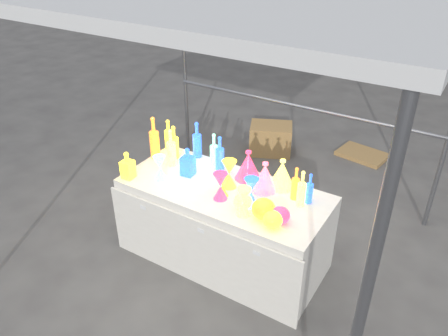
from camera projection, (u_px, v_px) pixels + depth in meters
The scene contains 29 objects.
ground at pixel (224, 256), 4.09m from camera, with size 80.00×80.00×0.00m, color slate.
display_table at pixel (223, 224), 3.90m from camera, with size 1.84×0.83×0.75m.
cardboard_box_closed at pixel (271, 139), 5.79m from camera, with size 0.54×0.39×0.39m, color tan.
cardboard_box_flat at pixel (362, 154), 5.77m from camera, with size 0.60×0.43×0.05m, color tan.
bottle_0 at pixel (169, 134), 4.27m from camera, with size 0.08×0.08×0.31m, color #E94515, non-canonical shape.
bottle_1 at pixel (197, 140), 4.12m from camera, with size 0.08×0.08×0.36m, color #1C9B54, non-canonical shape.
bottle_2 at pixel (154, 138), 4.09m from camera, with size 0.09×0.09×0.42m, color yellow, non-canonical shape.
bottle_4 at pixel (171, 147), 3.98m from camera, with size 0.09×0.09×0.36m, color #157588, non-canonical shape.
bottle_5 at pixel (214, 151), 3.95m from camera, with size 0.07×0.07×0.34m, color #D22A74, non-canonical shape.
bottle_6 at pixel (174, 142), 4.11m from camera, with size 0.09×0.09×0.33m, color #E94515, non-canonical shape.
bottle_7 at pixel (220, 153), 3.91m from camera, with size 0.08×0.08×0.33m, color #1C9B54, non-canonical shape.
decanter_0 at pixel (127, 165), 3.81m from camera, with size 0.10×0.10×0.25m, color #E94515, non-canonical shape.
decanter_2 at pixel (188, 161), 3.85m from camera, with size 0.11×0.11×0.27m, color #1C9B54, non-canonical shape.
hourglass_0 at pixel (222, 186), 3.57m from camera, with size 0.10×0.10×0.20m, color yellow, non-canonical shape.
hourglass_1 at pixel (220, 186), 3.52m from camera, with size 0.12×0.12×0.24m, color #1E36B1, non-canonical shape.
hourglass_2 at pixel (244, 202), 3.34m from camera, with size 0.12×0.12×0.23m, color #157588, non-canonical shape.
hourglass_3 at pixel (160, 168), 3.80m from camera, with size 0.11×0.11×0.22m, color #D22A74, non-canonical shape.
hourglass_4 at pixel (229, 174), 3.68m from camera, with size 0.13×0.13×0.25m, color #E94515, non-canonical shape.
hourglass_5 at pixel (251, 192), 3.44m from camera, with size 0.12×0.12×0.25m, color #1C9B54, non-canonical shape.
globe_0 at pixel (273, 221), 3.22m from camera, with size 0.15×0.15×0.12m, color #E94515, non-canonical shape.
globe_1 at pixel (243, 202), 3.43m from camera, with size 0.15×0.15×0.12m, color #157588, non-canonical shape.
globe_2 at pixel (263, 210), 3.32m from camera, with size 0.18×0.18×0.15m, color yellow, non-canonical shape.
globe_3 at pixel (280, 216), 3.27m from camera, with size 0.15×0.15×0.12m, color #1E36B1, non-canonical shape.
lampshade_1 at pixel (265, 176), 3.63m from camera, with size 0.22×0.22×0.26m, color #FFAA35, non-canonical shape.
lampshade_2 at pixel (248, 165), 3.79m from camera, with size 0.23×0.23×0.27m, color #1E36B1, non-canonical shape.
lampshade_3 at pixel (282, 174), 3.67m from camera, with size 0.22×0.22×0.26m, color #157588, non-canonical shape.
bottle_8 at pixel (310, 188), 3.47m from camera, with size 0.06×0.06×0.27m, color #1C9B54, non-canonical shape.
bottle_9 at pixel (296, 183), 3.51m from camera, with size 0.07×0.07×0.29m, color yellow, non-canonical shape.
bottle_11 at pixel (302, 188), 3.42m from camera, with size 0.07×0.07×0.32m, color #157588, non-canonical shape.
Camera 1 is at (1.66, -2.65, 2.76)m, focal length 35.00 mm.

